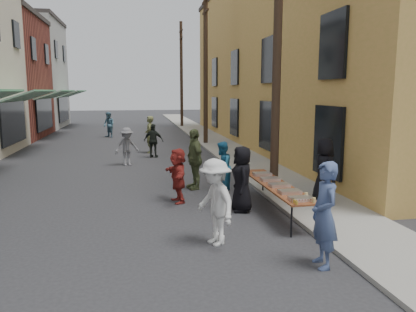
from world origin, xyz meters
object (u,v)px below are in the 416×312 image
object	(u,v)px
utility_pole_mid	(206,67)
guest_front_c	(222,167)
serving_table	(275,185)
guest_front_a	(242,179)
utility_pole_far	(181,75)
catering_tray_sausage	(301,199)
utility_pole_near	(277,44)
server	(324,170)

from	to	relation	value
utility_pole_mid	guest_front_c	world-z (taller)	utility_pole_mid
serving_table	guest_front_a	bearing A→B (deg)	166.09
utility_pole_far	catering_tray_sausage	bearing A→B (deg)	-91.26
utility_pole_near	utility_pole_far	distance (m)	24.00
guest_front_c	catering_tray_sausage	bearing A→B (deg)	41.26
guest_front_a	server	bearing A→B (deg)	98.91
utility_pole_near	guest_front_c	world-z (taller)	utility_pole_near
catering_tray_sausage	guest_front_a	size ratio (longest dim) A/B	0.29
utility_pole_near	serving_table	world-z (taller)	utility_pole_near
utility_pole_mid	utility_pole_far	world-z (taller)	same
guest_front_c	guest_front_a	bearing A→B (deg)	30.25
utility_pole_mid	serving_table	size ratio (longest dim) A/B	2.25
utility_pole_far	guest_front_a	world-z (taller)	utility_pole_far
utility_pole_near	serving_table	distance (m)	4.23
catering_tray_sausage	guest_front_a	distance (m)	2.04
utility_pole_near	catering_tray_sausage	bearing A→B (deg)	-99.99
utility_pole_near	guest_front_c	size ratio (longest dim) A/B	5.66
catering_tray_sausage	server	bearing A→B (deg)	52.77
serving_table	utility_pole_mid	bearing A→B (deg)	87.49
utility_pole_near	server	distance (m)	3.89
utility_pole_near	guest_front_c	xyz separation A→B (m)	(-1.51, 0.60, -3.71)
serving_table	catering_tray_sausage	world-z (taller)	catering_tray_sausage
utility_pole_mid	guest_front_c	xyz separation A→B (m)	(-1.51, -11.40, -3.71)
utility_pole_mid	server	bearing A→B (deg)	-85.91
serving_table	catering_tray_sausage	size ratio (longest dim) A/B	8.00
utility_pole_mid	utility_pole_far	distance (m)	12.00
serving_table	server	distance (m)	1.64
utility_pole_far	guest_front_a	xyz separation A→B (m)	(-1.45, -25.57, -3.63)
utility_pole_far	guest_front_c	world-z (taller)	utility_pole_far
utility_pole_far	serving_table	distance (m)	26.06
guest_front_a	utility_pole_far	bearing A→B (deg)	-179.01
guest_front_c	server	size ratio (longest dim) A/B	0.89
utility_pole_far	serving_table	xyz separation A→B (m)	(-0.60, -25.78, -3.79)
utility_pole_mid	server	distance (m)	13.86
utility_pole_near	utility_pole_far	world-z (taller)	same
utility_pole_far	server	world-z (taller)	utility_pole_far
utility_pole_mid	utility_pole_far	bearing A→B (deg)	90.00
utility_pole_mid	catering_tray_sausage	size ratio (longest dim) A/B	18.00
utility_pole_near	serving_table	size ratio (longest dim) A/B	2.25
server	serving_table	bearing A→B (deg)	105.72
utility_pole_mid	utility_pole_near	bearing A→B (deg)	-90.00
guest_front_a	guest_front_c	size ratio (longest dim) A/B	1.09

